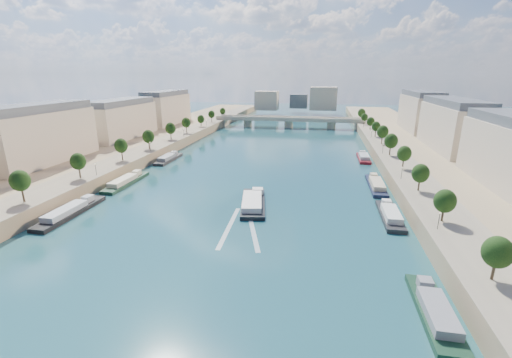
% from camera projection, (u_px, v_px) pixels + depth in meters
% --- Properties ---
extents(ground, '(700.00, 700.00, 0.00)m').
position_uv_depth(ground, '(258.00, 173.00, 141.31)').
color(ground, '#0D303A').
rests_on(ground, ground).
extents(quay_left, '(44.00, 520.00, 5.00)m').
position_uv_depth(quay_left, '(100.00, 159.00, 153.57)').
color(quay_left, '#9E8460').
rests_on(quay_left, ground).
extents(quay_right, '(44.00, 520.00, 5.00)m').
position_uv_depth(quay_right, '(447.00, 177.00, 127.57)').
color(quay_right, '#9E8460').
rests_on(quay_right, ground).
extents(pave_left, '(14.00, 520.00, 0.10)m').
position_uv_depth(pave_left, '(130.00, 155.00, 150.12)').
color(pave_left, gray).
rests_on(pave_left, quay_left).
extents(pave_right, '(14.00, 520.00, 0.10)m').
position_uv_depth(pave_right, '(405.00, 168.00, 129.53)').
color(pave_right, gray).
rests_on(pave_right, quay_right).
extents(trees_left, '(4.80, 268.80, 8.26)m').
position_uv_depth(trees_left, '(135.00, 142.00, 150.03)').
color(trees_left, '#382B1E').
rests_on(trees_left, ground).
extents(trees_right, '(4.80, 268.80, 8.26)m').
position_uv_depth(trees_right, '(396.00, 149.00, 137.68)').
color(trees_right, '#382B1E').
rests_on(trees_right, ground).
extents(lamps_left, '(0.36, 200.36, 4.28)m').
position_uv_depth(lamps_left, '(126.00, 155.00, 139.11)').
color(lamps_left, black).
rests_on(lamps_left, ground).
extents(lamps_right, '(0.36, 200.36, 4.28)m').
position_uv_depth(lamps_right, '(391.00, 158.00, 134.23)').
color(lamps_right, black).
rests_on(lamps_right, ground).
extents(buildings_left, '(16.00, 226.00, 23.20)m').
position_uv_depth(buildings_left, '(87.00, 124.00, 163.08)').
color(buildings_left, beige).
rests_on(buildings_left, ground).
extents(buildings_right, '(16.00, 226.00, 23.20)m').
position_uv_depth(buildings_right, '(479.00, 136.00, 132.38)').
color(buildings_right, beige).
rests_on(buildings_right, ground).
extents(skyline, '(79.00, 42.00, 22.00)m').
position_uv_depth(skyline, '(301.00, 100.00, 342.44)').
color(skyline, beige).
rests_on(skyline, ground).
extents(bridge, '(112.00, 12.00, 8.15)m').
position_uv_depth(bridge, '(289.00, 121.00, 260.87)').
color(bridge, '#C1B79E').
rests_on(bridge, ground).
extents(tour_barge, '(11.32, 25.63, 3.57)m').
position_uv_depth(tour_barge, '(253.00, 202.00, 106.73)').
color(tour_barge, black).
rests_on(tour_barge, ground).
extents(wake, '(12.11, 26.03, 0.04)m').
position_uv_depth(wake, '(241.00, 227.00, 91.33)').
color(wake, silver).
rests_on(wake, ground).
extents(moored_barges_left, '(5.00, 162.07, 3.60)m').
position_uv_depth(moored_barges_left, '(63.00, 216.00, 96.67)').
color(moored_barges_left, '#171A33').
rests_on(moored_barges_left, ground).
extents(moored_barges_right, '(5.00, 167.99, 3.60)m').
position_uv_depth(moored_barges_right, '(394.00, 224.00, 91.25)').
color(moored_barges_right, black).
rests_on(moored_barges_right, ground).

